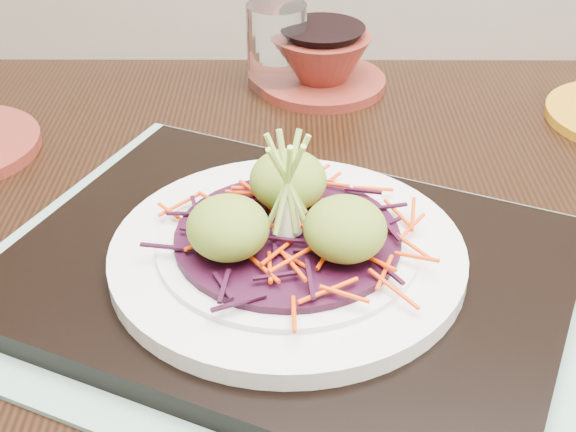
{
  "coord_description": "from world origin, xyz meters",
  "views": [
    {
      "loc": [
        -0.13,
        -0.54,
        1.1
      ],
      "look_at": [
        -0.14,
        -0.02,
        0.76
      ],
      "focal_mm": 50.0,
      "sensor_mm": 36.0,
      "label": 1
    }
  ],
  "objects_px": {
    "dining_table": "(329,311)",
    "water_glass": "(277,47)",
    "white_plate": "(288,252)",
    "terracotta_bowl_set": "(322,64)",
    "serving_tray": "(288,272)"
  },
  "relations": [
    {
      "from": "dining_table",
      "to": "water_glass",
      "type": "relative_size",
      "value": 11.58
    },
    {
      "from": "serving_tray",
      "to": "terracotta_bowl_set",
      "type": "relative_size",
      "value": 2.69
    },
    {
      "from": "white_plate",
      "to": "dining_table",
      "type": "bearing_deg",
      "value": 64.54
    },
    {
      "from": "white_plate",
      "to": "terracotta_bowl_set",
      "type": "bearing_deg",
      "value": 85.03
    },
    {
      "from": "serving_tray",
      "to": "white_plate",
      "type": "distance_m",
      "value": 0.02
    },
    {
      "from": "dining_table",
      "to": "water_glass",
      "type": "xyz_separation_m",
      "value": [
        -0.06,
        0.3,
        0.14
      ]
    },
    {
      "from": "white_plate",
      "to": "water_glass",
      "type": "distance_m",
      "value": 0.38
    },
    {
      "from": "water_glass",
      "to": "serving_tray",
      "type": "bearing_deg",
      "value": -87.06
    },
    {
      "from": "serving_tray",
      "to": "water_glass",
      "type": "xyz_separation_m",
      "value": [
        -0.02,
        0.37,
        0.04
      ]
    },
    {
      "from": "terracotta_bowl_set",
      "to": "serving_tray",
      "type": "bearing_deg",
      "value": -94.97
    },
    {
      "from": "dining_table",
      "to": "serving_tray",
      "type": "bearing_deg",
      "value": -116.26
    },
    {
      "from": "serving_tray",
      "to": "white_plate",
      "type": "height_order",
      "value": "white_plate"
    },
    {
      "from": "dining_table",
      "to": "serving_tray",
      "type": "xyz_separation_m",
      "value": [
        -0.04,
        -0.08,
        0.11
      ]
    },
    {
      "from": "water_glass",
      "to": "white_plate",
      "type": "bearing_deg",
      "value": -87.06
    },
    {
      "from": "dining_table",
      "to": "serving_tray",
      "type": "height_order",
      "value": "serving_tray"
    }
  ]
}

